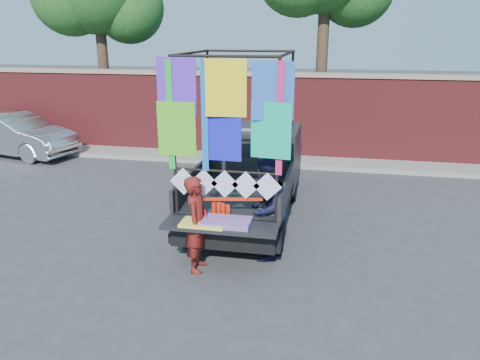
% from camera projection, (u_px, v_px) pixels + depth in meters
% --- Properties ---
extents(ground, '(90.00, 90.00, 0.00)m').
position_uv_depth(ground, '(239.00, 256.00, 8.19)').
color(ground, '#38383A').
rests_on(ground, ground).
extents(brick_wall, '(30.00, 0.45, 2.61)m').
position_uv_depth(brick_wall, '(285.00, 115.00, 14.33)').
color(brick_wall, maroon).
rests_on(brick_wall, ground).
extents(curb, '(30.00, 1.20, 0.12)m').
position_uv_depth(curb, '(281.00, 161.00, 14.06)').
color(curb, gray).
rests_on(curb, ground).
extents(pickup_truck, '(2.17, 5.45, 3.43)m').
position_uv_depth(pickup_truck, '(253.00, 170.00, 10.22)').
color(pickup_truck, black).
rests_on(pickup_truck, ground).
extents(sedan, '(4.27, 2.25, 1.34)m').
position_uv_depth(sedan, '(16.00, 135.00, 14.74)').
color(sedan, '#B4B7BC').
rests_on(sedan, ground).
extents(woman, '(0.41, 0.60, 1.60)m').
position_uv_depth(woman, '(197.00, 224.00, 7.52)').
color(woman, maroon).
rests_on(woman, ground).
extents(man, '(0.86, 1.01, 1.80)m').
position_uv_depth(man, '(266.00, 209.00, 7.90)').
color(man, black).
rests_on(man, ground).
extents(streamer_bundle, '(0.98, 0.23, 0.68)m').
position_uv_depth(streamer_bundle, '(226.00, 210.00, 7.69)').
color(streamer_bundle, red).
rests_on(streamer_bundle, ground).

